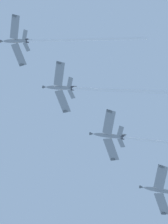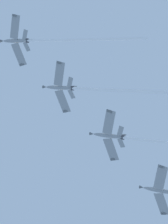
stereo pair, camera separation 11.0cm
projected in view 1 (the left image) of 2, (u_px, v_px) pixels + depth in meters
name	position (u px, v px, depth m)	size (l,w,h in m)	color
jet_lead	(41.00, 40.00, 145.60)	(25.58, 50.78, 30.88)	gray
jet_second	(101.00, 89.00, 138.47)	(26.27, 53.97, 33.21)	gray
jet_third	(143.00, 139.00, 136.80)	(25.46, 49.97, 29.68)	gray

